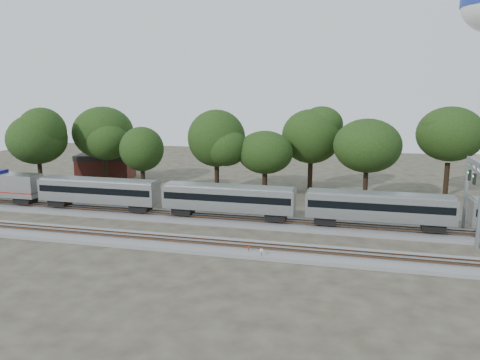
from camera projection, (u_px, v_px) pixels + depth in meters
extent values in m
plane|color=#383328|center=(225.00, 237.00, 53.16)|extent=(160.00, 160.00, 0.00)
cube|color=slate|center=(238.00, 221.00, 58.84)|extent=(160.00, 5.00, 0.40)
cube|color=brown|center=(236.00, 219.00, 58.07)|extent=(160.00, 0.08, 0.15)
cube|color=brown|center=(239.00, 216.00, 59.44)|extent=(160.00, 0.08, 0.15)
cube|color=slate|center=(214.00, 246.00, 49.31)|extent=(160.00, 5.00, 0.40)
cube|color=brown|center=(212.00, 244.00, 48.54)|extent=(160.00, 0.08, 0.15)
cube|color=brown|center=(216.00, 240.00, 49.91)|extent=(160.00, 0.08, 0.15)
cube|color=#B7BABE|center=(6.00, 185.00, 66.32)|extent=(10.21, 2.89, 3.18)
cube|color=maroon|center=(0.00, 190.00, 66.75)|extent=(12.52, 2.93, 0.17)
cube|color=black|center=(26.00, 200.00, 66.01)|extent=(2.50, 2.12, 0.87)
cube|color=#B7BABE|center=(99.00, 191.00, 62.89)|extent=(16.75, 2.89, 2.89)
cube|color=black|center=(99.00, 189.00, 62.83)|extent=(16.18, 2.94, 0.87)
cube|color=gray|center=(98.00, 180.00, 62.60)|extent=(16.37, 2.31, 0.34)
cube|color=black|center=(60.00, 202.00, 64.68)|extent=(2.50, 2.12, 0.87)
cube|color=black|center=(141.00, 207.00, 61.80)|extent=(2.50, 2.12, 0.87)
cube|color=#B7BABE|center=(228.00, 198.00, 58.58)|extent=(16.75, 2.89, 2.89)
cube|color=black|center=(228.00, 196.00, 58.53)|extent=(16.18, 2.94, 0.87)
cube|color=gray|center=(228.00, 187.00, 58.30)|extent=(16.37, 2.31, 0.34)
cube|color=black|center=(183.00, 210.00, 60.38)|extent=(2.50, 2.12, 0.87)
cube|color=black|center=(276.00, 216.00, 57.50)|extent=(2.50, 2.12, 0.87)
cube|color=#B7BABE|center=(379.00, 207.00, 54.28)|extent=(16.75, 2.89, 2.89)
cube|color=black|center=(379.00, 204.00, 54.22)|extent=(16.18, 2.94, 0.87)
cube|color=gray|center=(379.00, 194.00, 54.00)|extent=(16.37, 2.31, 0.34)
cube|color=black|center=(325.00, 219.00, 56.08)|extent=(2.50, 2.12, 0.87)
cube|color=black|center=(433.00, 226.00, 53.20)|extent=(2.50, 2.12, 0.87)
cylinder|color=#512D19|center=(248.00, 251.00, 47.17)|extent=(0.06, 0.06, 0.83)
cylinder|color=red|center=(248.00, 248.00, 47.10)|extent=(0.29, 0.07, 0.29)
cylinder|color=#512D19|center=(261.00, 255.00, 45.87)|extent=(0.07, 0.07, 1.01)
cylinder|color=silver|center=(261.00, 250.00, 45.78)|extent=(0.35, 0.13, 0.36)
cube|color=#512D19|center=(260.00, 256.00, 46.47)|extent=(0.53, 0.35, 0.30)
cube|color=gray|center=(480.00, 207.00, 48.37)|extent=(0.35, 0.35, 8.88)
cube|color=gray|center=(466.00, 193.00, 54.95)|extent=(0.35, 0.35, 8.88)
cube|color=gray|center=(476.00, 163.00, 50.87)|extent=(0.39, 7.30, 0.59)
cube|color=gray|center=(475.00, 171.00, 51.04)|extent=(0.25, 7.30, 0.25)
cube|color=black|center=(474.00, 179.00, 50.11)|extent=(0.25, 0.49, 1.18)
cube|color=black|center=(469.00, 175.00, 52.37)|extent=(0.25, 0.49, 1.18)
cube|color=maroon|center=(106.00, 169.00, 87.33)|extent=(10.88, 8.72, 3.84)
cube|color=black|center=(105.00, 156.00, 86.89)|extent=(11.12, 8.96, 0.86)
cylinder|color=black|center=(41.00, 179.00, 74.87)|extent=(0.70, 0.70, 4.74)
ellipsoid|color=black|center=(37.00, 139.00, 73.65)|extent=(8.93, 8.93, 7.59)
cylinder|color=black|center=(105.00, 171.00, 81.19)|extent=(0.70, 0.70, 4.96)
ellipsoid|color=black|center=(103.00, 133.00, 79.91)|extent=(9.35, 9.35, 7.95)
cylinder|color=black|center=(143.00, 183.00, 73.25)|extent=(0.70, 0.70, 3.99)
ellipsoid|color=black|center=(142.00, 149.00, 72.22)|extent=(7.53, 7.53, 6.40)
cylinder|color=black|center=(217.00, 180.00, 74.01)|extent=(0.70, 0.70, 4.84)
ellipsoid|color=black|center=(216.00, 138.00, 72.76)|extent=(9.13, 9.13, 7.76)
cylinder|color=black|center=(265.00, 186.00, 71.68)|extent=(0.70, 0.70, 3.83)
ellipsoid|color=black|center=(265.00, 152.00, 70.70)|extent=(7.22, 7.22, 6.13)
cylinder|color=black|center=(310.00, 178.00, 75.48)|extent=(0.70, 0.70, 4.92)
ellipsoid|color=black|center=(311.00, 136.00, 74.21)|extent=(9.28, 9.28, 7.89)
cylinder|color=black|center=(365.00, 189.00, 67.57)|extent=(0.70, 0.70, 4.63)
ellipsoid|color=black|center=(367.00, 146.00, 66.37)|extent=(8.74, 8.74, 7.43)
cylinder|color=black|center=(446.00, 179.00, 73.06)|extent=(0.70, 0.70, 5.24)
ellipsoid|color=black|center=(450.00, 134.00, 71.70)|extent=(9.89, 9.89, 8.41)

